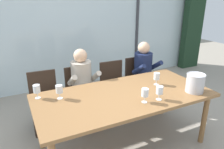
{
  "coord_description": "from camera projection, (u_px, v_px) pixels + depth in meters",
  "views": [
    {
      "loc": [
        -1.23,
        -2.15,
        1.97
      ],
      "look_at": [
        0.0,
        0.35,
        0.93
      ],
      "focal_mm": 34.37,
      "sensor_mm": 36.0,
      "label": 1
    }
  ],
  "objects": [
    {
      "name": "ground",
      "position": [
        96.0,
        111.0,
        3.85
      ],
      "size": [
        14.0,
        14.0,
        0.0
      ],
      "primitive_type": "plane",
      "color": "#9E9384"
    },
    {
      "name": "wine_glass_by_left_taster",
      "position": [
        37.0,
        89.0,
        2.59
      ],
      "size": [
        0.08,
        0.08,
        0.17
      ],
      "color": "silver",
      "rests_on": "dining_table"
    },
    {
      "name": "wine_glass_by_right_taster",
      "position": [
        145.0,
        93.0,
        2.49
      ],
      "size": [
        0.08,
        0.08,
        0.17
      ],
      "color": "silver",
      "rests_on": "dining_table"
    },
    {
      "name": "wine_glass_spare_empty",
      "position": [
        157.0,
        77.0,
        2.98
      ],
      "size": [
        0.08,
        0.08,
        0.17
      ],
      "color": "silver",
      "rests_on": "dining_table"
    },
    {
      "name": "window_mullion_right",
      "position": [
        137.0,
        24.0,
        5.23
      ],
      "size": [
        0.06,
        0.06,
        2.6
      ],
      "primitive_type": "cube",
      "color": "#38383D",
      "rests_on": "ground"
    },
    {
      "name": "ice_bucket_primary",
      "position": [
        195.0,
        83.0,
        2.77
      ],
      "size": [
        0.24,
        0.24,
        0.24
      ],
      "color": "#B7B7BC",
      "rests_on": "dining_table"
    },
    {
      "name": "chair_near_curtain",
      "position": [
        44.0,
        96.0,
        3.28
      ],
      "size": [
        0.46,
        0.46,
        0.88
      ],
      "rotation": [
        0.0,
        0.0,
        -0.06
      ],
      "color": "#332319",
      "rests_on": "ground"
    },
    {
      "name": "wine_glass_center_pour",
      "position": [
        160.0,
        90.0,
        2.55
      ],
      "size": [
        0.08,
        0.08,
        0.17
      ],
      "color": "silver",
      "rests_on": "dining_table"
    },
    {
      "name": "person_beige_jumper",
      "position": [
        83.0,
        82.0,
        3.34
      ],
      "size": [
        0.47,
        0.62,
        1.2
      ],
      "rotation": [
        0.0,
        0.0,
        0.02
      ],
      "color": "#B7AD9E",
      "rests_on": "ground"
    },
    {
      "name": "chair_right_of_center",
      "position": [
        138.0,
        77.0,
        4.0
      ],
      "size": [
        0.45,
        0.45,
        0.88
      ],
      "rotation": [
        0.0,
        0.0,
        0.01
      ],
      "color": "#332319",
      "rests_on": "ground"
    },
    {
      "name": "window_glass_panel",
      "position": [
        70.0,
        28.0,
        4.56
      ],
      "size": [
        7.44,
        0.03,
        2.6
      ],
      "primitive_type": "cube",
      "color": "silver",
      "rests_on": "ground"
    },
    {
      "name": "chair_center",
      "position": [
        113.0,
        83.0,
        3.75
      ],
      "size": [
        0.45,
        0.45,
        0.88
      ],
      "rotation": [
        0.0,
        0.0,
        -0.03
      ],
      "color": "#332319",
      "rests_on": "ground"
    },
    {
      "name": "curtain_heavy_drape",
      "position": [
        193.0,
        21.0,
        5.8
      ],
      "size": [
        0.56,
        0.2,
        2.6
      ],
      "primitive_type": "cube",
      "color": "#1E3823",
      "rests_on": "ground"
    },
    {
      "name": "wine_glass_near_bucket",
      "position": [
        59.0,
        90.0,
        2.58
      ],
      "size": [
        0.08,
        0.08,
        0.17
      ],
      "color": "silver",
      "rests_on": "dining_table"
    },
    {
      "name": "chair_left_of_center",
      "position": [
        80.0,
        89.0,
        3.5
      ],
      "size": [
        0.45,
        0.45,
        0.88
      ],
      "rotation": [
        0.0,
        0.0,
        0.03
      ],
      "color": "#332319",
      "rests_on": "ground"
    },
    {
      "name": "person_navy_polo",
      "position": [
        145.0,
        71.0,
        3.82
      ],
      "size": [
        0.49,
        0.63,
        1.2
      ],
      "rotation": [
        0.0,
        0.0,
        0.1
      ],
      "color": "#192347",
      "rests_on": "ground"
    },
    {
      "name": "hillside_vineyard",
      "position": [
        40.0,
        28.0,
        8.51
      ],
      "size": [
        13.44,
        2.4,
        1.42
      ],
      "primitive_type": "cube",
      "color": "#568942",
      "rests_on": "ground"
    },
    {
      "name": "dining_table",
      "position": [
        124.0,
        99.0,
        2.76
      ],
      "size": [
        2.24,
        1.08,
        0.78
      ],
      "color": "olive",
      "rests_on": "ground"
    }
  ]
}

